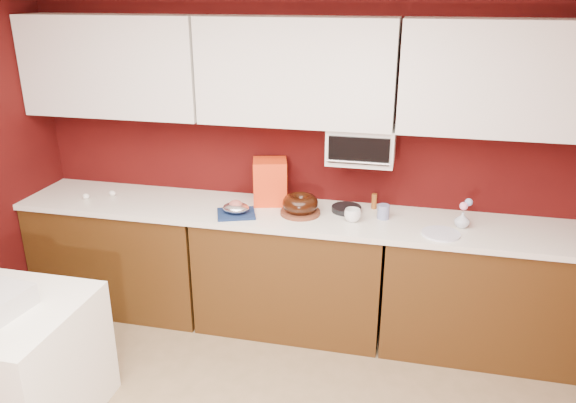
% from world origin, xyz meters
% --- Properties ---
extents(wall_back, '(4.00, 0.02, 2.50)m').
position_xyz_m(wall_back, '(0.00, 2.25, 1.25)').
color(wall_back, '#3D0908').
rests_on(wall_back, floor).
extents(base_cabinet_left, '(1.31, 0.58, 0.86)m').
position_xyz_m(base_cabinet_left, '(-1.33, 1.94, 0.43)').
color(base_cabinet_left, '#43280D').
rests_on(base_cabinet_left, floor).
extents(base_cabinet_center, '(1.31, 0.58, 0.86)m').
position_xyz_m(base_cabinet_center, '(0.00, 1.94, 0.43)').
color(base_cabinet_center, '#43280D').
rests_on(base_cabinet_center, floor).
extents(base_cabinet_right, '(1.31, 0.58, 0.86)m').
position_xyz_m(base_cabinet_right, '(1.33, 1.94, 0.43)').
color(base_cabinet_right, '#43280D').
rests_on(base_cabinet_right, floor).
extents(countertop, '(4.00, 0.62, 0.04)m').
position_xyz_m(countertop, '(0.00, 1.94, 0.88)').
color(countertop, white).
rests_on(countertop, base_cabinet_center).
extents(upper_cabinet_left, '(1.31, 0.33, 0.70)m').
position_xyz_m(upper_cabinet_left, '(-1.33, 2.08, 1.85)').
color(upper_cabinet_left, white).
rests_on(upper_cabinet_left, wall_back).
extents(upper_cabinet_center, '(1.31, 0.33, 0.70)m').
position_xyz_m(upper_cabinet_center, '(0.00, 2.08, 1.85)').
color(upper_cabinet_center, white).
rests_on(upper_cabinet_center, wall_back).
extents(upper_cabinet_right, '(1.31, 0.33, 0.70)m').
position_xyz_m(upper_cabinet_right, '(1.33, 2.08, 1.85)').
color(upper_cabinet_right, white).
rests_on(upper_cabinet_right, wall_back).
extents(toaster_oven, '(0.45, 0.30, 0.25)m').
position_xyz_m(toaster_oven, '(0.45, 2.10, 1.38)').
color(toaster_oven, white).
rests_on(toaster_oven, upper_cabinet_center).
extents(toaster_oven_door, '(0.40, 0.02, 0.18)m').
position_xyz_m(toaster_oven_door, '(0.45, 1.94, 1.38)').
color(toaster_oven_door, black).
rests_on(toaster_oven_door, toaster_oven).
extents(toaster_oven_handle, '(0.42, 0.02, 0.02)m').
position_xyz_m(toaster_oven_handle, '(0.45, 1.93, 1.30)').
color(toaster_oven_handle, silver).
rests_on(toaster_oven_handle, toaster_oven).
extents(cake_base, '(0.31, 0.31, 0.03)m').
position_xyz_m(cake_base, '(0.07, 1.93, 0.91)').
color(cake_base, brown).
rests_on(cake_base, countertop).
extents(bundt_cake, '(0.26, 0.26, 0.10)m').
position_xyz_m(bundt_cake, '(0.07, 1.93, 0.98)').
color(bundt_cake, black).
rests_on(bundt_cake, cake_base).
extents(navy_towel, '(0.32, 0.29, 0.02)m').
position_xyz_m(navy_towel, '(-0.36, 1.81, 0.91)').
color(navy_towel, '#14254C').
rests_on(navy_towel, countertop).
extents(foil_ham_nest, '(0.23, 0.21, 0.07)m').
position_xyz_m(foil_ham_nest, '(-0.36, 1.81, 0.96)').
color(foil_ham_nest, white).
rests_on(foil_ham_nest, navy_towel).
extents(roasted_ham, '(0.10, 0.09, 0.06)m').
position_xyz_m(roasted_ham, '(-0.36, 1.81, 0.98)').
color(roasted_ham, '#B55D52').
rests_on(roasted_ham, foil_ham_nest).
extents(pandoro_box, '(0.29, 0.27, 0.32)m').
position_xyz_m(pandoro_box, '(-0.19, 2.10, 1.06)').
color(pandoro_box, red).
rests_on(pandoro_box, countertop).
extents(dark_pan, '(0.25, 0.25, 0.04)m').
position_xyz_m(dark_pan, '(0.37, 2.05, 0.92)').
color(dark_pan, black).
rests_on(dark_pan, countertop).
extents(coffee_mug, '(0.14, 0.14, 0.11)m').
position_xyz_m(coffee_mug, '(0.43, 1.88, 0.95)').
color(coffee_mug, white).
rests_on(coffee_mug, countertop).
extents(blue_jar, '(0.09, 0.09, 0.10)m').
position_xyz_m(blue_jar, '(0.63, 1.98, 0.95)').
color(blue_jar, navy).
rests_on(blue_jar, countertop).
extents(flower_vase, '(0.09, 0.09, 0.12)m').
position_xyz_m(flower_vase, '(1.15, 1.94, 0.96)').
color(flower_vase, silver).
rests_on(flower_vase, countertop).
extents(flower_pink, '(0.05, 0.05, 0.05)m').
position_xyz_m(flower_pink, '(1.15, 1.94, 1.05)').
color(flower_pink, pink).
rests_on(flower_pink, flower_vase).
extents(flower_blue, '(0.05, 0.05, 0.05)m').
position_xyz_m(flower_blue, '(1.18, 1.96, 1.07)').
color(flower_blue, '#859ED5').
rests_on(flower_blue, flower_vase).
extents(china_plate, '(0.29, 0.29, 0.01)m').
position_xyz_m(china_plate, '(1.01, 1.79, 0.91)').
color(china_plate, white).
rests_on(china_plate, countertop).
extents(amber_bottle, '(0.04, 0.04, 0.11)m').
position_xyz_m(amber_bottle, '(0.56, 2.15, 0.96)').
color(amber_bottle, brown).
rests_on(amber_bottle, countertop).
extents(egg_left, '(0.06, 0.05, 0.04)m').
position_xyz_m(egg_left, '(-1.55, 1.86, 0.92)').
color(egg_left, white).
rests_on(egg_left, countertop).
extents(egg_right, '(0.06, 0.05, 0.04)m').
position_xyz_m(egg_right, '(-1.39, 1.97, 0.92)').
color(egg_right, white).
rests_on(egg_right, countertop).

